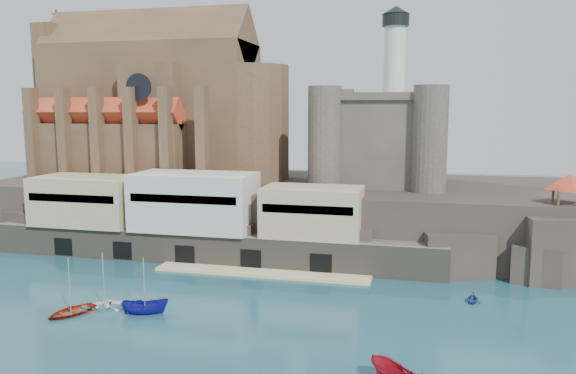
% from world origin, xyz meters
% --- Properties ---
extents(ground, '(300.00, 300.00, 0.00)m').
position_xyz_m(ground, '(0.00, 0.00, 0.00)').
color(ground, '#184451').
rests_on(ground, ground).
extents(promontory, '(100.00, 36.00, 10.00)m').
position_xyz_m(promontory, '(-0.19, 39.37, 4.92)').
color(promontory, black).
rests_on(promontory, ground).
extents(quay, '(70.00, 12.00, 13.05)m').
position_xyz_m(quay, '(-10.19, 23.07, 6.07)').
color(quay, '#635B4F').
rests_on(quay, ground).
extents(church, '(47.00, 25.93, 30.51)m').
position_xyz_m(church, '(-24.13, 41.85, 22.13)').
color(church, '#4D3724').
rests_on(church, promontory).
extents(castle_keep, '(21.20, 21.20, 29.30)m').
position_xyz_m(castle_keep, '(16.08, 41.08, 18.31)').
color(castle_keep, '#464037').
rests_on(castle_keep, promontory).
extents(rock_outcrop, '(14.50, 10.50, 8.70)m').
position_xyz_m(rock_outcrop, '(42.00, 25.84, 4.02)').
color(rock_outcrop, black).
rests_on(rock_outcrop, ground).
extents(pavilion, '(6.40, 6.40, 5.40)m').
position_xyz_m(pavilion, '(42.00, 26.00, 12.73)').
color(pavilion, '#4D3724').
rests_on(pavilion, rock_outcrop).
extents(boat_0, '(4.15, 2.68, 5.63)m').
position_xyz_m(boat_0, '(-14.30, -1.54, 0.00)').
color(boat_0, '#A3260B').
rests_on(boat_0, ground).
extents(boat_2, '(2.46, 2.43, 5.20)m').
position_xyz_m(boat_2, '(-6.36, 0.44, 0.00)').
color(boat_2, '#151491').
rests_on(boat_2, ground).
extents(boat_6, '(2.63, 3.73, 5.11)m').
position_xyz_m(boat_6, '(-11.87, 1.28, 0.00)').
color(boat_6, white).
rests_on(boat_6, ground).
extents(boat_7, '(2.69, 1.95, 2.83)m').
position_xyz_m(boat_7, '(29.28, 12.94, 0.00)').
color(boat_7, navy).
rests_on(boat_7, ground).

